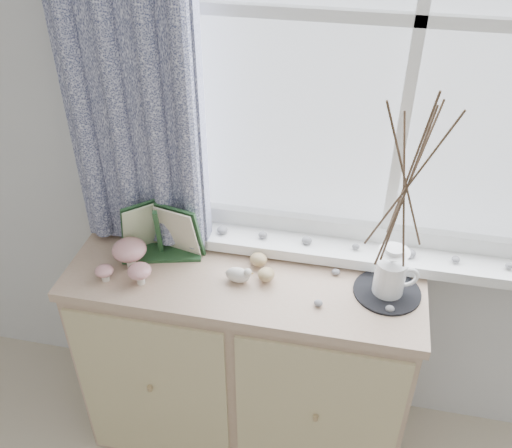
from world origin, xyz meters
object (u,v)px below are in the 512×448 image
Objects in this scene: sideboard at (246,359)px; twig_pitcher at (408,179)px; botanical_book at (157,234)px; toadstool_cluster at (129,257)px.

sideboard is 0.97m from twig_pitcher.
sideboard is 0.61m from botanical_book.
sideboard is at bearing 161.59° from twig_pitcher.
botanical_book reaches higher than toadstool_cluster.
botanical_book is 0.41× the size of twig_pitcher.
twig_pitcher is at bearing 4.92° from toadstool_cluster.
toadstool_cluster is at bearing -170.49° from sideboard.
botanical_book is at bearing 48.72° from toadstool_cluster.
twig_pitcher is at bearing 1.20° from sideboard.
sideboard is 0.62m from toadstool_cluster.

